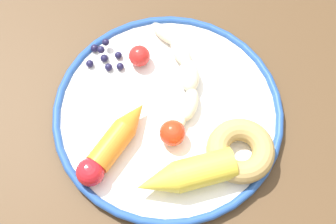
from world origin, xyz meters
TOP-DOWN VIEW (x-y plane):
  - ground_plane at (0.00, 0.00)m, footprint 6.00×6.00m
  - dining_table at (0.00, 0.00)m, footprint 0.98×0.90m
  - plate at (-0.05, 0.02)m, footprint 0.34×0.34m
  - banana at (-0.00, 0.04)m, footprint 0.14×0.17m
  - carrot_orange at (-0.13, 0.03)m, footprint 0.11×0.06m
  - carrot_yellow at (-0.11, -0.07)m, footprint 0.14×0.10m
  - donut at (-0.03, -0.10)m, footprint 0.13×0.13m
  - blueberry_pile at (-0.06, 0.15)m, footprint 0.05×0.06m
  - tomato_near at (-0.08, -0.02)m, footprint 0.04×0.04m
  - tomato_mid at (-0.20, 0.02)m, footprint 0.04×0.04m
  - tomato_far at (-0.03, 0.11)m, footprint 0.03×0.03m

SIDE VIEW (x-z plane):
  - ground_plane at x=0.00m, z-range 0.00..0.00m
  - dining_table at x=0.00m, z-range 0.27..0.97m
  - plate at x=-0.05m, z-range 0.71..0.72m
  - blueberry_pile at x=-0.06m, z-range 0.72..0.74m
  - banana at x=0.00m, z-range 0.72..0.75m
  - donut at x=-0.03m, z-range 0.72..0.75m
  - tomato_far at x=-0.03m, z-range 0.72..0.75m
  - carrot_orange at x=-0.13m, z-range 0.72..0.75m
  - tomato_near at x=-0.08m, z-range 0.72..0.75m
  - tomato_mid at x=-0.20m, z-range 0.72..0.76m
  - carrot_yellow at x=-0.11m, z-range 0.72..0.76m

